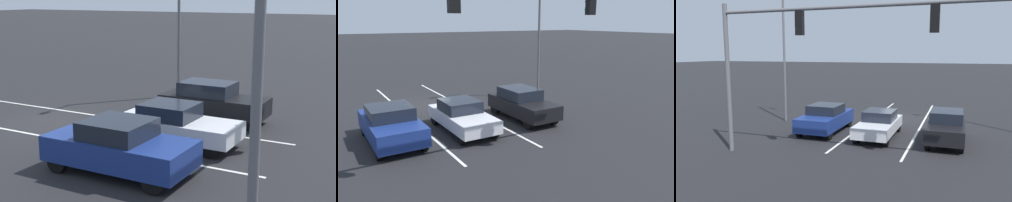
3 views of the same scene
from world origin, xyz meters
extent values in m
plane|color=black|center=(0.00, 0.00, 0.00)|extent=(240.00, 240.00, 0.00)
cube|color=silver|center=(-1.68, 1.71, 0.01)|extent=(0.12, 15.41, 0.01)
cube|color=silver|center=(1.68, 1.71, 0.01)|extent=(0.12, 15.41, 0.01)
cube|color=silver|center=(0.15, 5.80, 0.60)|extent=(1.78, 4.31, 0.57)
cube|color=black|center=(0.15, 5.53, 1.15)|extent=(1.57, 1.79, 0.52)
cube|color=red|center=(-0.47, 3.68, 0.74)|extent=(0.24, 0.06, 0.12)
cube|color=red|center=(0.77, 3.68, 0.74)|extent=(0.24, 0.06, 0.12)
cylinder|color=black|center=(-0.61, 7.39, 0.32)|extent=(0.22, 0.64, 0.64)
cylinder|color=black|center=(0.91, 7.39, 0.32)|extent=(0.22, 0.64, 0.64)
cylinder|color=black|center=(-0.61, 4.21, 0.32)|extent=(0.22, 0.64, 0.64)
cylinder|color=black|center=(0.91, 4.21, 0.32)|extent=(0.22, 0.64, 0.64)
cube|color=navy|center=(3.28, 5.60, 0.68)|extent=(1.94, 4.31, 0.74)
cube|color=black|center=(3.28, 5.55, 1.30)|extent=(1.71, 1.81, 0.51)
cube|color=red|center=(2.60, 3.49, 0.86)|extent=(0.24, 0.06, 0.12)
cube|color=red|center=(3.96, 3.49, 0.86)|extent=(0.24, 0.06, 0.12)
cylinder|color=black|center=(2.44, 7.19, 0.31)|extent=(0.22, 0.62, 0.62)
cylinder|color=black|center=(4.13, 7.19, 0.31)|extent=(0.22, 0.62, 0.62)
cylinder|color=black|center=(2.44, 4.01, 0.31)|extent=(0.22, 0.62, 0.62)
cylinder|color=black|center=(4.13, 4.01, 0.31)|extent=(0.22, 0.62, 0.62)
cube|color=black|center=(-3.28, 5.71, 0.69)|extent=(1.74, 4.28, 0.70)
cube|color=black|center=(-3.28, 5.42, 1.31)|extent=(1.53, 2.10, 0.55)
cube|color=red|center=(-3.89, 3.61, 0.87)|extent=(0.24, 0.06, 0.12)
cube|color=red|center=(-2.67, 3.61, 0.87)|extent=(0.24, 0.06, 0.12)
cylinder|color=black|center=(-4.02, 7.26, 0.34)|extent=(0.22, 0.68, 0.68)
cylinder|color=black|center=(-2.53, 7.26, 0.34)|extent=(0.22, 0.68, 0.68)
cylinder|color=black|center=(-4.02, 4.16, 0.34)|extent=(0.22, 0.68, 0.68)
cylinder|color=black|center=(-2.53, 4.16, 0.34)|extent=(0.22, 0.68, 0.68)
cylinder|color=slate|center=(5.96, 10.41, 3.28)|extent=(0.20, 0.20, 6.56)
cylinder|color=slate|center=(-0.08, 10.41, 6.18)|extent=(12.08, 0.14, 0.14)
cube|color=black|center=(-2.90, 10.41, 5.64)|extent=(0.32, 0.22, 0.95)
sphere|color=#4C0C0C|center=(-2.90, 10.25, 5.92)|extent=(0.20, 0.20, 0.20)
sphere|color=#4C420C|center=(-2.90, 10.25, 5.64)|extent=(0.20, 0.20, 0.20)
sphere|color=#19D83F|center=(-2.90, 10.25, 5.35)|extent=(0.20, 0.20, 0.20)
cube|color=black|center=(2.34, 10.41, 5.64)|extent=(0.32, 0.22, 0.95)
sphere|color=#4C0C0C|center=(2.34, 10.25, 5.92)|extent=(0.20, 0.20, 0.20)
sphere|color=#4C420C|center=(2.34, 10.25, 5.64)|extent=(0.20, 0.20, 0.20)
sphere|color=#19D83F|center=(2.34, 10.25, 5.35)|extent=(0.20, 0.20, 0.20)
cylinder|color=slate|center=(6.91, 3.77, 4.37)|extent=(0.14, 0.14, 8.73)
camera|label=1|loc=(13.75, 12.89, 4.97)|focal=50.00mm
camera|label=2|loc=(6.04, 19.11, 4.96)|focal=35.00mm
camera|label=3|loc=(-3.86, 22.42, 4.48)|focal=35.00mm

